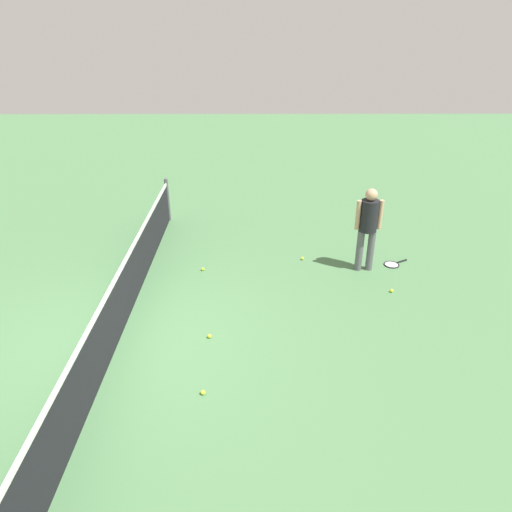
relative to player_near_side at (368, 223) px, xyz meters
The scene contains 9 objects.
ground_plane 5.04m from the player_near_side, 118.58° to the left, with size 40.00×40.00×0.00m, color #4C7A4C.
court_net 4.96m from the player_near_side, 118.58° to the left, with size 10.09×0.09×1.07m.
player_near_side is the anchor object (origin of this frame).
tennis_racket_near_player 1.21m from the player_near_side, 73.69° to the right, with size 0.44×0.59×0.03m.
tennis_ball_near_player 1.59m from the player_near_side, 70.33° to the left, with size 0.07×0.07×0.07m, color #C6E033.
tennis_ball_by_net 3.37m from the player_near_side, 90.73° to the left, with size 0.07×0.07×0.07m, color #C6E033.
tennis_ball_midcourt 4.66m from the player_near_side, 140.65° to the left, with size 0.07×0.07×0.07m, color #C6E033.
tennis_ball_baseline 3.82m from the player_near_side, 128.02° to the left, with size 0.07×0.07×0.07m, color #C6E033.
tennis_ball_stray_left 1.37m from the player_near_side, 159.18° to the right, with size 0.07×0.07×0.07m, color #C6E033.
Camera 1 is at (-5.95, -2.13, 4.49)m, focal length 32.86 mm.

